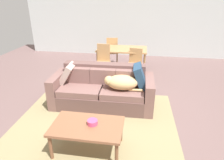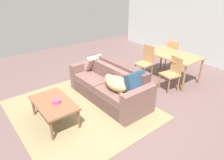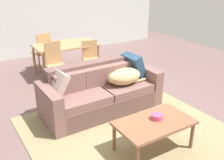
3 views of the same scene
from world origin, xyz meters
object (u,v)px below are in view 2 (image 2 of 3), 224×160
(coffee_table, at_px, (54,104))
(couch, at_px, (110,86))
(bowl_on_coffee_table, at_px, (57,101))
(dog_on_left_cushion, at_px, (117,83))
(throw_pillow_by_left_arm, at_px, (93,63))
(dining_chair_near_right, at_px, (172,72))
(dining_chair_far_left, at_px, (173,54))
(throw_pillow_by_right_arm, at_px, (137,84))
(dining_table, at_px, (173,56))
(dining_chair_near_left, at_px, (146,61))

(coffee_table, bearing_deg, couch, 92.12)
(coffee_table, relative_size, bowl_on_coffee_table, 6.76)
(dog_on_left_cushion, height_order, bowl_on_coffee_table, dog_on_left_cushion)
(couch, xyz_separation_m, bowl_on_coffee_table, (0.13, -1.39, 0.16))
(throw_pillow_by_left_arm, distance_m, dining_chair_near_right, 2.04)
(coffee_table, bearing_deg, dining_chair_near_right, 79.43)
(throw_pillow_by_left_arm, height_order, dining_chair_far_left, dining_chair_far_left)
(bowl_on_coffee_table, xyz_separation_m, dining_chair_near_right, (0.48, 2.91, -0.01))
(throw_pillow_by_left_arm, height_order, coffee_table, throw_pillow_by_left_arm)
(couch, bearing_deg, throw_pillow_by_right_arm, 3.94)
(coffee_table, distance_m, dining_chair_far_left, 4.05)
(throw_pillow_by_right_arm, height_order, bowl_on_coffee_table, throw_pillow_by_right_arm)
(throw_pillow_by_right_arm, height_order, dining_chair_far_left, dining_chair_far_left)
(bowl_on_coffee_table, distance_m, dining_chair_far_left, 4.02)
(dining_table, distance_m, dining_chair_near_right, 0.69)
(dining_chair_far_left, bearing_deg, dining_chair_near_right, 117.99)
(couch, height_order, dog_on_left_cushion, couch)
(throw_pillow_by_left_arm, bearing_deg, couch, -2.68)
(dining_chair_near_right, bearing_deg, couch, -103.12)
(couch, xyz_separation_m, dining_chair_near_right, (0.60, 1.52, 0.15))
(bowl_on_coffee_table, bearing_deg, coffee_table, -153.59)
(dining_chair_near_right, xyz_separation_m, dining_chair_far_left, (-0.81, 1.10, 0.03))
(dog_on_left_cushion, distance_m, throw_pillow_by_right_arm, 0.44)
(dining_chair_near_right, bearing_deg, dining_chair_near_left, -169.20)
(dog_on_left_cushion, bearing_deg, couch, 158.97)
(throw_pillow_by_left_arm, xyz_separation_m, coffee_table, (0.84, -1.47, -0.25))
(throw_pillow_by_right_arm, bearing_deg, dining_chair_far_left, 111.33)
(dining_chair_near_left, xyz_separation_m, dining_chair_far_left, (0.08, 1.13, -0.01))
(throw_pillow_by_left_arm, bearing_deg, dining_chair_near_right, 46.79)
(bowl_on_coffee_table, xyz_separation_m, dining_chair_far_left, (-0.33, 4.01, 0.03))
(dining_chair_far_left, bearing_deg, dining_chair_near_left, 77.50)
(dog_on_left_cushion, relative_size, dining_table, 0.54)
(dining_table, bearing_deg, dining_chair_near_left, -130.53)
(dog_on_left_cushion, relative_size, dining_chair_near_right, 0.90)
(dining_table, xyz_separation_m, dining_chair_far_left, (-0.40, 0.57, -0.16))
(throw_pillow_by_right_arm, relative_size, dining_chair_far_left, 0.50)
(coffee_table, relative_size, dining_chair_far_left, 1.11)
(throw_pillow_by_right_arm, height_order, dining_chair_near_right, throw_pillow_by_right_arm)
(dining_chair_near_left, bearing_deg, throw_pillow_by_left_arm, -111.29)
(dog_on_left_cushion, relative_size, bowl_on_coffee_table, 5.02)
(couch, height_order, throw_pillow_by_left_arm, throw_pillow_by_left_arm)
(coffee_table, bearing_deg, throw_pillow_by_left_arm, 119.88)
(dining_table, relative_size, dining_chair_near_right, 1.68)
(bowl_on_coffee_table, xyz_separation_m, dining_chair_near_left, (-0.41, 2.88, 0.04))
(dining_table, bearing_deg, coffee_table, -92.27)
(bowl_on_coffee_table, distance_m, dining_chair_near_left, 2.91)
(bowl_on_coffee_table, height_order, dining_chair_near_left, dining_chair_near_left)
(throw_pillow_by_left_arm, bearing_deg, bowl_on_coffee_table, -57.36)
(dog_on_left_cushion, xyz_separation_m, dining_chair_near_right, (0.20, 1.67, -0.12))
(throw_pillow_by_right_arm, relative_size, dining_chair_near_left, 0.49)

